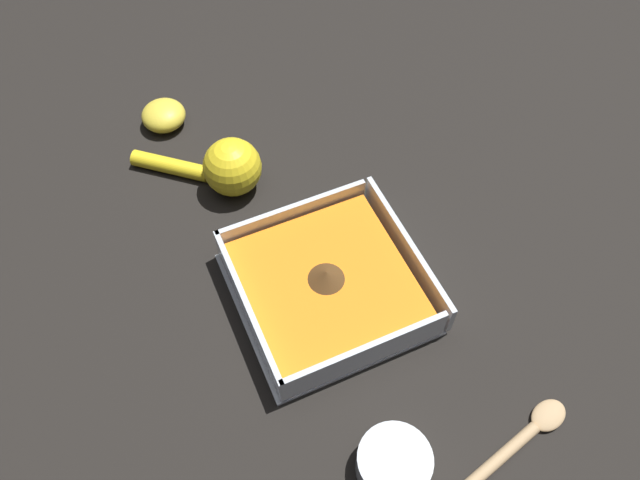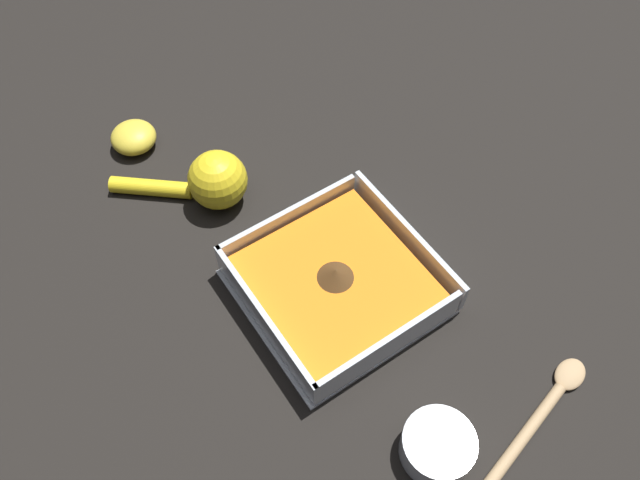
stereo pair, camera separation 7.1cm
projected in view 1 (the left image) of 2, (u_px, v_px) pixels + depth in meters
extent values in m
plane|color=black|center=(330.00, 303.00, 0.70)|extent=(4.00, 4.00, 0.00)
cube|color=silver|center=(330.00, 291.00, 0.70)|extent=(0.20, 0.20, 0.01)
cube|color=silver|center=(407.00, 250.00, 0.70)|extent=(0.20, 0.01, 0.04)
cube|color=silver|center=(248.00, 311.00, 0.66)|extent=(0.20, 0.01, 0.04)
cube|color=silver|center=(369.00, 354.00, 0.63)|extent=(0.01, 0.18, 0.04)
cube|color=silver|center=(296.00, 216.00, 0.73)|extent=(0.01, 0.18, 0.04)
cube|color=orange|center=(330.00, 284.00, 0.69)|extent=(0.18, 0.18, 0.03)
cone|color=#4C3319|center=(330.00, 274.00, 0.67)|extent=(0.04, 0.04, 0.01)
cylinder|color=silver|center=(394.00, 464.00, 0.58)|extent=(0.07, 0.07, 0.03)
cylinder|color=#4C3319|center=(393.00, 465.00, 0.58)|extent=(0.06, 0.06, 0.02)
sphere|color=yellow|center=(232.00, 167.00, 0.76)|extent=(0.07, 0.07, 0.07)
cylinder|color=yellow|center=(171.00, 166.00, 0.80)|extent=(0.08, 0.09, 0.02)
ellipsoid|color=yellow|center=(164.00, 115.00, 0.84)|extent=(0.06, 0.06, 0.03)
ellipsoid|color=tan|center=(548.00, 415.00, 0.62)|extent=(0.04, 0.05, 0.01)
cylinder|color=tan|center=(482.00, 474.00, 0.59)|extent=(0.05, 0.15, 0.01)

